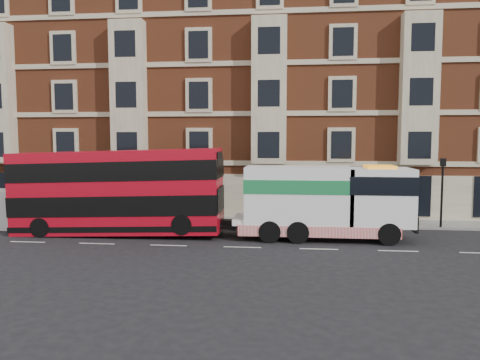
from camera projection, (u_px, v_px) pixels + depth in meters
name	position (u px, v px, depth m)	size (l,w,h in m)	color
ground	(242.00, 247.00, 24.69)	(120.00, 120.00, 0.00)	black
sidewalk	(253.00, 221.00, 32.12)	(90.00, 3.00, 0.15)	slate
victorian_terrace	(267.00, 86.00, 38.62)	(45.00, 12.00, 20.40)	brown
lamp_post_west	(162.00, 184.00, 31.23)	(0.35, 0.15, 4.35)	black
lamp_post_east	(442.00, 187.00, 29.34)	(0.35, 0.15, 4.35)	black
double_decker_bus	(117.00, 190.00, 27.79)	(12.40, 2.85, 5.02)	#B1091A
tow_truck	(322.00, 201.00, 26.56)	(9.93, 2.94, 4.14)	white
box_van	(23.00, 209.00, 29.89)	(4.83, 2.24, 2.46)	white
pedestrian	(91.00, 205.00, 33.58)	(0.62, 0.41, 1.70)	black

